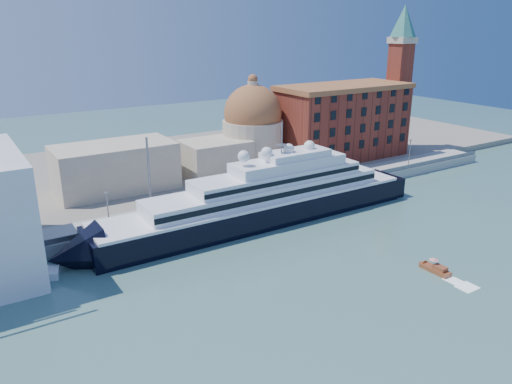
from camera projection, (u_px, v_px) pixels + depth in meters
ground at (317, 262)px, 94.81m from camera, size 400.00×400.00×0.00m
quay at (229, 204)px, 121.62m from camera, size 180.00×10.00×2.50m
land at (164, 167)px, 154.51m from camera, size 260.00×72.00×2.00m
quay_fence at (238, 203)px, 117.42m from camera, size 180.00×0.10×1.20m
superyacht at (250, 206)px, 111.45m from camera, size 87.34×12.11×26.10m
service_barge at (24, 276)px, 88.11m from camera, size 12.83×7.27×2.74m
water_taxi at (436, 269)px, 90.91m from camera, size 1.97×5.81×2.75m
warehouse at (343, 121)px, 158.39m from camera, size 43.00×19.00×23.25m
campanile at (400, 69)px, 165.77m from camera, size 8.40×8.40×47.00m
church at (207, 144)px, 140.75m from camera, size 66.00×18.00×25.50m
lamp_posts at (182, 181)px, 111.06m from camera, size 120.80×2.40×18.00m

